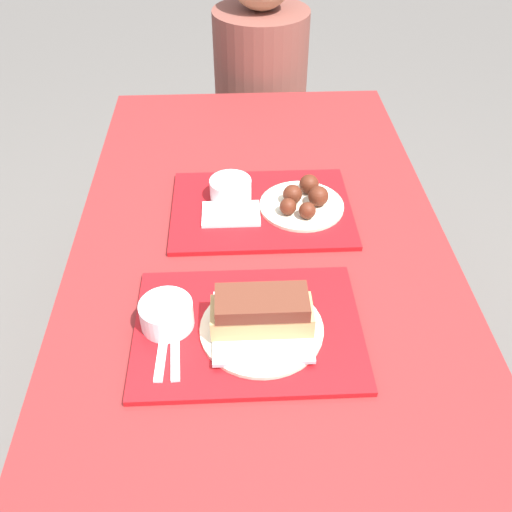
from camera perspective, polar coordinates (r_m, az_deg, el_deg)
ground_plane at (r=1.80m, az=0.56°, el=-19.87°), size 12.00×12.00×0.00m
picnic_table at (r=1.27m, az=0.76°, el=-5.13°), size 0.85×1.79×0.75m
picnic_bench_far at (r=2.31m, az=-0.86°, el=10.42°), size 0.81×0.28×0.48m
tray_near at (r=1.10m, az=-0.80°, el=-7.29°), size 0.43×0.32×0.01m
tray_far at (r=1.38m, az=0.55°, el=4.71°), size 0.43×0.32×0.01m
bowl_coleslaw_near at (r=1.09m, az=-8.94°, el=-5.68°), size 0.10×0.10×0.05m
brisket_sandwich_plate at (r=1.06m, az=0.57°, el=-6.20°), size 0.23×0.23×0.09m
plastic_fork_near at (r=1.07m, az=-9.27°, el=-8.70°), size 0.02×0.17×0.00m
plastic_knife_near at (r=1.07m, az=-8.09°, el=-8.68°), size 0.03×0.17×0.00m
condiment_packet at (r=1.14m, az=0.01°, el=-4.25°), size 0.04×0.03×0.01m
bowl_coleslaw_far at (r=1.39m, az=-2.56°, el=6.77°), size 0.10×0.10×0.05m
wings_plate_far at (r=1.37m, az=4.76°, el=5.60°), size 0.20×0.20×0.06m
napkin_far at (r=1.35m, az=-2.52°, el=4.23°), size 0.14×0.10×0.01m
person_seated_across at (r=2.15m, az=0.48°, el=18.76°), size 0.34×0.34×0.67m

